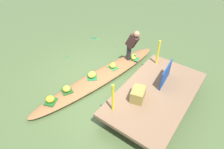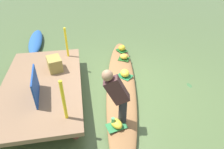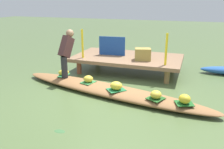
% 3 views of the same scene
% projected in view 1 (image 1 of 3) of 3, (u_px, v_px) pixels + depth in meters
% --- Properties ---
extents(canal_water, '(40.00, 40.00, 0.00)m').
position_uv_depth(canal_water, '(101.00, 79.00, 6.44)').
color(canal_water, '#4B6036').
rests_on(canal_water, ground).
extents(dock_platform, '(3.20, 1.80, 0.47)m').
position_uv_depth(dock_platform, '(156.00, 94.00, 5.37)').
color(dock_platform, '#836348').
rests_on(dock_platform, ground).
extents(vendor_boat, '(5.07, 1.68, 0.19)m').
position_uv_depth(vendor_boat, '(101.00, 77.00, 6.38)').
color(vendor_boat, olive).
rests_on(vendor_boat, ground).
extents(leaf_mat_0, '(0.32, 0.43, 0.01)m').
position_uv_depth(leaf_mat_0, '(133.00, 59.00, 7.01)').
color(leaf_mat_0, '#2C7A43').
rests_on(leaf_mat_0, vendor_boat).
extents(banana_bunch_0, '(0.33, 0.30, 0.15)m').
position_uv_depth(banana_bunch_0, '(134.00, 57.00, 6.96)').
color(banana_bunch_0, yellow).
rests_on(banana_bunch_0, vendor_boat).
extents(leaf_mat_1, '(0.41, 0.39, 0.01)m').
position_uv_depth(leaf_mat_1, '(51.00, 101.00, 5.43)').
color(leaf_mat_1, '#1B5C20').
rests_on(leaf_mat_1, vendor_boat).
extents(banana_bunch_1, '(0.32, 0.32, 0.19)m').
position_uv_depth(banana_bunch_1, '(50.00, 99.00, 5.37)').
color(banana_bunch_1, gold).
rests_on(banana_bunch_1, vendor_boat).
extents(leaf_mat_2, '(0.36, 0.39, 0.01)m').
position_uv_depth(leaf_mat_2, '(113.00, 67.00, 6.62)').
color(leaf_mat_2, '#347E3E').
rests_on(leaf_mat_2, vendor_boat).
extents(banana_bunch_2, '(0.28, 0.26, 0.17)m').
position_uv_depth(banana_bunch_2, '(113.00, 65.00, 6.56)').
color(banana_bunch_2, gold).
rests_on(banana_bunch_2, vendor_boat).
extents(leaf_mat_3, '(0.41, 0.42, 0.01)m').
position_uv_depth(leaf_mat_3, '(67.00, 91.00, 5.75)').
color(leaf_mat_3, '#1E521C').
rests_on(leaf_mat_3, vendor_boat).
extents(banana_bunch_3, '(0.24, 0.24, 0.16)m').
position_uv_depth(banana_bunch_3, '(67.00, 89.00, 5.70)').
color(banana_bunch_3, gold).
rests_on(banana_bunch_3, vendor_boat).
extents(leaf_mat_4, '(0.48, 0.48, 0.01)m').
position_uv_depth(leaf_mat_4, '(92.00, 77.00, 6.23)').
color(leaf_mat_4, '#1E6B39').
rests_on(leaf_mat_4, vendor_boat).
extents(banana_bunch_4, '(0.29, 0.26, 0.19)m').
position_uv_depth(banana_bunch_4, '(92.00, 75.00, 6.17)').
color(banana_bunch_4, yellow).
rests_on(banana_bunch_4, vendor_boat).
extents(vendor_person, '(0.27, 0.52, 1.20)m').
position_uv_depth(vendor_person, '(132.00, 43.00, 6.50)').
color(vendor_person, '#28282D').
rests_on(vendor_person, vendor_boat).
extents(water_bottle, '(0.07, 0.07, 0.22)m').
position_uv_depth(water_bottle, '(135.00, 57.00, 6.90)').
color(water_bottle, '#53B264').
rests_on(water_bottle, vendor_boat).
extents(market_banner, '(0.81, 0.11, 0.57)m').
position_uv_depth(market_banner, '(166.00, 75.00, 5.45)').
color(market_banner, navy).
rests_on(market_banner, dock_platform).
extents(railing_post_west, '(0.06, 0.06, 0.84)m').
position_uv_depth(railing_post_west, '(158.00, 52.00, 6.07)').
color(railing_post_west, yellow).
rests_on(railing_post_west, dock_platform).
extents(railing_post_east, '(0.06, 0.06, 0.84)m').
position_uv_depth(railing_post_east, '(113.00, 98.00, 4.59)').
color(railing_post_east, yellow).
rests_on(railing_post_east, dock_platform).
extents(produce_crate, '(0.51, 0.42, 0.34)m').
position_uv_depth(produce_crate, '(138.00, 94.00, 5.03)').
color(produce_crate, olive).
rests_on(produce_crate, dock_platform).
extents(drifting_plant_0, '(0.20, 0.28, 0.01)m').
position_uv_depth(drifting_plant_0, '(94.00, 38.00, 8.51)').
color(drifting_plant_0, '#246239').
rests_on(drifting_plant_0, ground).
extents(drifting_plant_1, '(0.11, 0.23, 0.01)m').
position_uv_depth(drifting_plant_1, '(98.00, 39.00, 8.43)').
color(drifting_plant_1, '#3C7C2F').
rests_on(drifting_plant_1, ground).
extents(drifting_plant_2, '(0.20, 0.12, 0.01)m').
position_uv_depth(drifting_plant_2, '(67.00, 57.00, 7.39)').
color(drifting_plant_2, '#376134').
rests_on(drifting_plant_2, ground).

